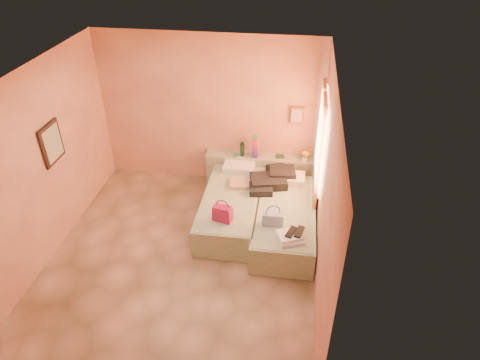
% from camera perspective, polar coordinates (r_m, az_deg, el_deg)
% --- Properties ---
extents(ground, '(4.50, 4.50, 0.00)m').
position_cam_1_polar(ground, '(6.73, -7.57, -10.03)').
color(ground, tan).
rests_on(ground, ground).
extents(room_walls, '(4.02, 4.51, 2.81)m').
position_cam_1_polar(room_walls, '(6.08, -5.57, 5.75)').
color(room_walls, '#E9A97C').
rests_on(room_walls, ground).
extents(headboard_ledge, '(2.05, 0.30, 0.65)m').
position_cam_1_polar(headboard_ledge, '(8.02, 2.85, 1.21)').
color(headboard_ledge, '#A3AD8E').
rests_on(headboard_ledge, ground).
extents(bed_left, '(0.91, 2.01, 0.50)m').
position_cam_1_polar(bed_left, '(7.20, -1.07, -3.73)').
color(bed_left, '#AEC19C').
rests_on(bed_left, ground).
extents(bed_right, '(0.91, 2.01, 0.50)m').
position_cam_1_polar(bed_right, '(6.96, 6.00, -5.48)').
color(bed_right, '#AEC19C').
rests_on(bed_right, ground).
extents(water_bottle, '(0.08, 0.08, 0.27)m').
position_cam_1_polar(water_bottle, '(7.78, 0.29, 4.13)').
color(water_bottle, '#123321').
rests_on(water_bottle, headboard_ledge).
extents(rainbow_box, '(0.11, 0.11, 0.44)m').
position_cam_1_polar(rainbow_box, '(7.71, 2.04, 4.50)').
color(rainbow_box, '#AC1550').
rests_on(rainbow_box, headboard_ledge).
extents(small_dish, '(0.13, 0.13, 0.03)m').
position_cam_1_polar(small_dish, '(7.83, -0.47, 3.30)').
color(small_dish, '#4A896E').
rests_on(small_dish, headboard_ledge).
extents(green_book, '(0.18, 0.14, 0.03)m').
position_cam_1_polar(green_book, '(7.83, 5.33, 3.14)').
color(green_book, '#22402E').
rests_on(green_book, headboard_ledge).
extents(flower_vase, '(0.24, 0.24, 0.24)m').
position_cam_1_polar(flower_vase, '(7.71, 8.67, 3.31)').
color(flower_vase, white).
rests_on(flower_vase, headboard_ledge).
extents(magenta_handbag, '(0.31, 0.22, 0.27)m').
position_cam_1_polar(magenta_handbag, '(6.47, -2.33, -4.42)').
color(magenta_handbag, '#AC1550').
rests_on(magenta_handbag, bed_left).
extents(khaki_garment, '(0.42, 0.36, 0.06)m').
position_cam_1_polar(khaki_garment, '(7.29, 0.16, -0.47)').
color(khaki_garment, tan).
rests_on(khaki_garment, bed_left).
extents(clothes_pile, '(0.77, 0.77, 0.20)m').
position_cam_1_polar(clothes_pile, '(7.26, 4.25, -0.07)').
color(clothes_pile, black).
rests_on(clothes_pile, bed_right).
extents(blue_handbag, '(0.32, 0.14, 0.20)m').
position_cam_1_polar(blue_handbag, '(6.42, 4.38, -5.21)').
color(blue_handbag, '#4364A1').
rests_on(blue_handbag, bed_right).
extents(towel_stack, '(0.44, 0.41, 0.10)m').
position_cam_1_polar(towel_stack, '(6.20, 6.77, -7.63)').
color(towel_stack, white).
rests_on(towel_stack, bed_right).
extents(sandal_pair, '(0.27, 0.30, 0.03)m').
position_cam_1_polar(sandal_pair, '(6.20, 7.38, -6.93)').
color(sandal_pair, black).
rests_on(sandal_pair, towel_stack).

